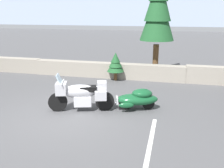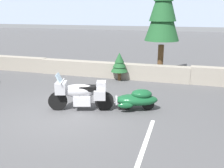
# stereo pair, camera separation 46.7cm
# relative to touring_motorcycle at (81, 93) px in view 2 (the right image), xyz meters

# --- Properties ---
(ground_plane) EXTENTS (80.00, 80.00, 0.00)m
(ground_plane) POSITION_rel_touring_motorcycle_xyz_m (-0.30, -0.48, -0.62)
(ground_plane) COLOR #4C4C4F
(stone_guard_wall) EXTENTS (24.00, 0.56, 0.86)m
(stone_guard_wall) POSITION_rel_touring_motorcycle_xyz_m (-0.24, 4.76, -0.21)
(stone_guard_wall) COLOR gray
(stone_guard_wall) RESTS_ON ground
(touring_motorcycle) EXTENTS (2.25, 1.14, 1.33)m
(touring_motorcycle) POSITION_rel_touring_motorcycle_xyz_m (0.00, 0.00, 0.00)
(touring_motorcycle) COLOR black
(touring_motorcycle) RESTS_ON ground
(car_shaped_trailer) EXTENTS (2.21, 1.11, 0.76)m
(car_shaped_trailer) POSITION_rel_touring_motorcycle_xyz_m (1.90, 0.57, -0.21)
(car_shaped_trailer) COLOR black
(car_shaped_trailer) RESTS_ON ground
(pine_tree_tall) EXTENTS (1.78, 1.78, 5.92)m
(pine_tree_tall) POSITION_rel_touring_motorcycle_xyz_m (2.13, 5.71, 3.08)
(pine_tree_tall) COLOR brown
(pine_tree_tall) RESTS_ON ground
(pine_sapling_near) EXTENTS (0.85, 0.85, 1.43)m
(pine_sapling_near) POSITION_rel_touring_motorcycle_xyz_m (0.25, 4.29, 0.27)
(pine_sapling_near) COLOR brown
(pine_sapling_near) RESTS_ON ground
(parking_stripe_marker) EXTENTS (0.12, 3.60, 0.01)m
(parking_stripe_marker) POSITION_rel_touring_motorcycle_xyz_m (2.60, -1.98, -0.62)
(parking_stripe_marker) COLOR silver
(parking_stripe_marker) RESTS_ON ground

